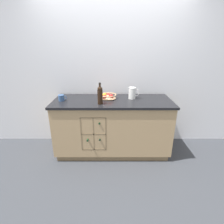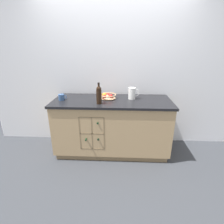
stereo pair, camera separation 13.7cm
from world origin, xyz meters
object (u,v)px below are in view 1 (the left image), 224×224
at_px(white_pitcher, 132,93).
at_px(standing_wine_bottle, 100,95).
at_px(fruit_bowl, 107,96).
at_px(ceramic_mug, 61,98).

height_order(white_pitcher, standing_wine_bottle, standing_wine_bottle).
relative_size(white_pitcher, standing_wine_bottle, 0.59).
relative_size(fruit_bowl, standing_wine_bottle, 0.86).
relative_size(ceramic_mug, standing_wine_bottle, 0.41).
bearing_deg(standing_wine_bottle, white_pitcher, 28.47).
height_order(fruit_bowl, white_pitcher, white_pitcher).
xyz_separation_m(white_pitcher, standing_wine_bottle, (-0.50, -0.27, 0.04)).
bearing_deg(ceramic_mug, fruit_bowl, 9.26).
distance_m(fruit_bowl, white_pitcher, 0.39).
relative_size(fruit_bowl, white_pitcher, 1.46).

